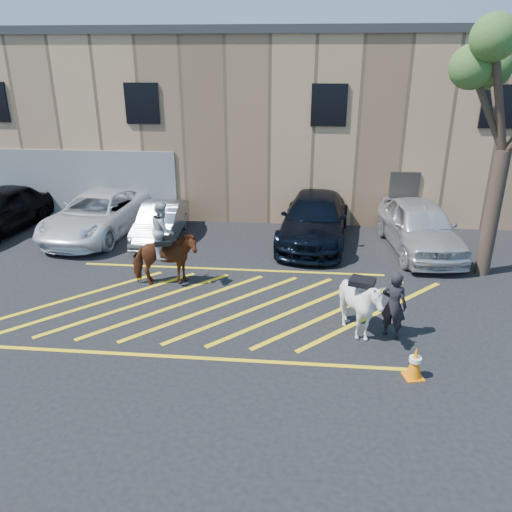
# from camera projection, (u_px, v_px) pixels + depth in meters

# --- Properties ---
(ground) EXTENTS (90.00, 90.00, 0.00)m
(ground) POSITION_uv_depth(u_px,v_px,m) (220.00, 301.00, 13.71)
(ground) COLOR black
(ground) RESTS_ON ground
(car_white_pickup) EXTENTS (3.15, 5.81, 1.55)m
(car_white_pickup) POSITION_uv_depth(u_px,v_px,m) (98.00, 214.00, 18.59)
(car_white_pickup) COLOR white
(car_white_pickup) RESTS_ON ground
(car_silver_sedan) EXTENTS (1.53, 3.98, 1.29)m
(car_silver_sedan) POSITION_uv_depth(u_px,v_px,m) (161.00, 222.00, 18.16)
(car_silver_sedan) COLOR gray
(car_silver_sedan) RESTS_ON ground
(car_blue_suv) EXTENTS (2.87, 5.82, 1.63)m
(car_blue_suv) POSITION_uv_depth(u_px,v_px,m) (315.00, 219.00, 17.95)
(car_blue_suv) COLOR black
(car_blue_suv) RESTS_ON ground
(car_white_suv) EXTENTS (2.55, 5.26, 1.73)m
(car_white_suv) POSITION_uv_depth(u_px,v_px,m) (420.00, 226.00, 17.01)
(car_white_suv) COLOR silver
(car_white_suv) RESTS_ON ground
(handler) EXTENTS (0.73, 0.65, 1.67)m
(handler) POSITION_uv_depth(u_px,v_px,m) (394.00, 305.00, 11.71)
(handler) COLOR black
(handler) RESTS_ON ground
(warehouse) EXTENTS (32.42, 10.20, 7.30)m
(warehouse) POSITION_uv_depth(u_px,v_px,m) (259.00, 116.00, 23.42)
(warehouse) COLOR tan
(warehouse) RESTS_ON ground
(hatching_zone) EXTENTS (12.60, 5.12, 0.01)m
(hatching_zone) POSITION_uv_depth(u_px,v_px,m) (218.00, 306.00, 13.44)
(hatching_zone) COLOR yellow
(hatching_zone) RESTS_ON ground
(mounted_bay) EXTENTS (2.04, 1.23, 2.52)m
(mounted_bay) POSITION_uv_depth(u_px,v_px,m) (164.00, 252.00, 14.35)
(mounted_bay) COLOR #5C2C15
(mounted_bay) RESTS_ON ground
(saddled_white) EXTENTS (1.69, 1.79, 1.60)m
(saddled_white) POSITION_uv_depth(u_px,v_px,m) (360.00, 306.00, 11.74)
(saddled_white) COLOR silver
(saddled_white) RESTS_ON ground
(traffic_cone) EXTENTS (0.46, 0.46, 0.73)m
(traffic_cone) POSITION_uv_depth(u_px,v_px,m) (415.00, 363.00, 10.33)
(traffic_cone) COLOR orange
(traffic_cone) RESTS_ON ground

